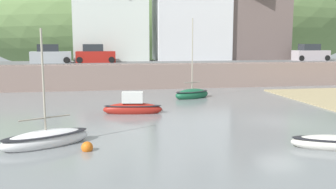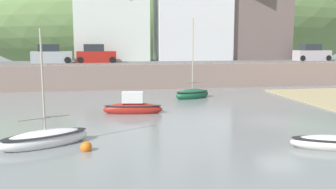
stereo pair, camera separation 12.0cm
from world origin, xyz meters
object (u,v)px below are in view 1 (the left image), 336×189
parked_car_near_slipway (50,55)px  waterfront_building_right (250,20)px  mooring_buoy (87,147)px  waterfront_building_centre (191,13)px  parked_car_by_wall (95,55)px  parked_car_end_of_row (310,54)px  waterfront_building_left (111,12)px  church_with_spire (246,0)px  motorboat_with_cabin (133,107)px  dinghy_open_wooden (333,143)px  rowboat_small_beached (46,139)px  sailboat_far_left (192,94)px

parked_car_near_slipway → waterfront_building_right: bearing=6.1°
mooring_buoy → waterfront_building_centre: bearing=68.3°
parked_car_by_wall → parked_car_end_of_row: size_ratio=1.00×
waterfront_building_left → church_with_spire: bearing=12.3°
waterfront_building_right → motorboat_with_cabin: bearing=-128.3°
waterfront_building_left → church_with_spire: (18.35, 4.00, 2.16)m
church_with_spire → dinghy_open_wooden: church_with_spire is taller
dinghy_open_wooden → parked_car_end_of_row: (14.62, 26.07, 2.97)m
church_with_spire → rowboat_small_beached: 40.04m
motorboat_with_cabin → parked_car_near_slipway: size_ratio=0.92×
waterfront_building_centre → parked_car_end_of_row: 15.04m
sailboat_far_left → parked_car_near_slipway: 16.87m
mooring_buoy → parked_car_by_wall: bearing=90.0°
waterfront_building_left → parked_car_end_of_row: 24.15m
church_with_spire → parked_car_end_of_row: 12.05m
waterfront_building_centre → parked_car_by_wall: waterfront_building_centre is taller
waterfront_building_right → parked_car_near_slipway: bearing=-169.3°
sailboat_far_left → parked_car_by_wall: bearing=102.4°
church_with_spire → parked_car_by_wall: 22.99m
waterfront_building_left → sailboat_far_left: waterfront_building_left is taller
waterfront_building_right → rowboat_small_beached: bearing=-127.0°
parked_car_by_wall → rowboat_small_beached: bearing=-95.4°
waterfront_building_right → church_with_spire: size_ratio=0.64×
parked_car_near_slipway → mooring_buoy: (4.59, -24.59, -3.06)m
parked_car_end_of_row → sailboat_far_left: bearing=-148.1°
sailboat_far_left → parked_car_by_wall: 13.82m
waterfront_building_left → waterfront_building_right: waterfront_building_left is taller
parked_car_by_wall → motorboat_with_cabin: bearing=-82.2°
church_with_spire → parked_car_by_wall: bearing=-157.2°
waterfront_building_left → dinghy_open_wooden: (8.60, -30.57, -7.82)m
parked_car_near_slipway → parked_car_end_of_row: bearing=-4.6°
church_with_spire → parked_car_by_wall: church_with_spire is taller
waterfront_building_centre → motorboat_with_cabin: (-8.98, -21.18, -7.67)m
waterfront_building_right → mooring_buoy: size_ratio=19.43×
waterfront_building_centre → dinghy_open_wooden: waterfront_building_centre is taller
waterfront_building_centre → waterfront_building_right: (7.73, -0.00, -0.78)m
waterfront_building_left → waterfront_building_centre: bearing=0.0°
waterfront_building_right → parked_car_end_of_row: size_ratio=2.33×
waterfront_building_left → parked_car_end_of_row: size_ratio=2.70×
waterfront_building_left → sailboat_far_left: size_ratio=1.67×
dinghy_open_wooden → parked_car_end_of_row: bearing=79.9°
motorboat_with_cabin → sailboat_far_left: sailboat_far_left is taller
waterfront_building_centre → church_with_spire: church_with_spire is taller
motorboat_with_cabin → mooring_buoy: size_ratio=7.90×
church_with_spire → motorboat_with_cabin: (-17.61, -25.18, -9.83)m
motorboat_with_cabin → mooring_buoy: 8.33m
waterfront_building_left → rowboat_small_beached: waterfront_building_left is taller
mooring_buoy → parked_car_end_of_row: bearing=44.5°
dinghy_open_wooden → parked_car_near_slipway: (-15.03, 26.07, 2.97)m
sailboat_far_left → parked_car_by_wall: (-7.93, 10.95, 2.87)m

